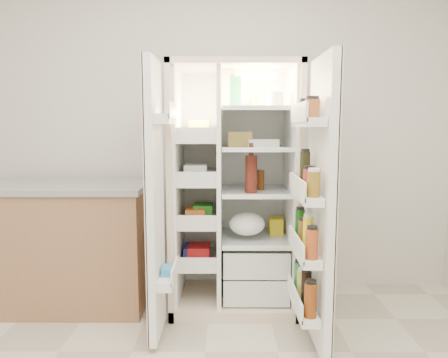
{
  "coord_description": "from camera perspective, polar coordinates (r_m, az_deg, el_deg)",
  "views": [
    {
      "loc": [
        0.12,
        -1.52,
        1.36
      ],
      "look_at": [
        0.11,
        1.25,
        1.01
      ],
      "focal_mm": 34.0,
      "sensor_mm": 36.0,
      "label": 1
    }
  ],
  "objects": [
    {
      "name": "freezer_door",
      "position": [
        2.65,
        -9.2,
        -3.1
      ],
      "size": [
        0.15,
        0.4,
        1.72
      ],
      "color": "white",
      "rests_on": "floor"
    },
    {
      "name": "kitchen_counter",
      "position": [
        3.46,
        -20.7,
        -8.24
      ],
      "size": [
        1.28,
        0.68,
        0.93
      ],
      "color": "#916648",
      "rests_on": "floor"
    },
    {
      "name": "fridge_door",
      "position": [
        2.59,
        12.42,
        -3.82
      ],
      "size": [
        0.17,
        0.58,
        1.72
      ],
      "color": "white",
      "rests_on": "floor"
    },
    {
      "name": "refrigerator",
      "position": [
        3.24,
        1.65,
        -3.79
      ],
      "size": [
        0.92,
        0.7,
        1.8
      ],
      "color": "beige",
      "rests_on": "floor"
    },
    {
      "name": "wall_back",
      "position": [
        3.53,
        -1.8,
        7.02
      ],
      "size": [
        4.0,
        0.02,
        2.7
      ],
      "primitive_type": "cube",
      "color": "silver",
      "rests_on": "floor"
    }
  ]
}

